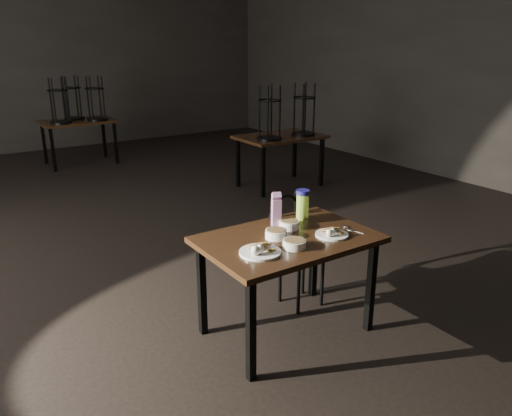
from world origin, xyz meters
TOP-DOWN VIEW (x-y plane):
  - room at (-0.06, 0.01)m, footprint 12.00×12.04m
  - main_table at (0.27, -1.81)m, footprint 1.20×0.80m
  - plate_left at (-0.05, -1.94)m, footprint 0.27×0.27m
  - plate_right at (0.54, -1.96)m, footprint 0.23×0.23m
  - bowl_near at (0.19, -1.78)m, footprint 0.15×0.15m
  - bowl_far at (0.38, -1.68)m, footprint 0.15×0.15m
  - bowl_big at (0.19, -1.98)m, footprint 0.15×0.15m
  - juice_carton at (0.33, -1.59)m, footprint 0.08×0.08m
  - water_bottle at (0.59, -1.57)m, footprint 0.13×0.13m
  - spoon at (0.74, -1.91)m, footprint 0.06×0.20m
  - bentwood_chair at (0.60, -1.48)m, footprint 0.47×0.46m
  - bg_table_right at (2.53, 1.31)m, footprint 1.20×0.80m
  - bg_table_far at (0.50, 4.40)m, footprint 1.20×0.80m

SIDE VIEW (x-z plane):
  - bentwood_chair at x=0.60m, z-range 0.08..0.98m
  - main_table at x=0.27m, z-range 0.30..1.05m
  - bg_table_right at x=2.53m, z-range 0.01..1.49m
  - spoon at x=0.74m, z-range 0.75..0.76m
  - plate_right at x=0.54m, z-range 0.73..0.81m
  - plate_left at x=-0.05m, z-range 0.73..0.82m
  - bg_table_far at x=0.50m, z-range 0.04..1.52m
  - bowl_big at x=0.19m, z-range 0.75..0.81m
  - bowl_far at x=0.38m, z-range 0.75..0.81m
  - bowl_near at x=0.19m, z-range 0.75..0.81m
  - water_bottle at x=0.59m, z-range 0.75..0.98m
  - juice_carton at x=0.33m, z-range 0.74..1.00m
  - room at x=-0.06m, z-range 0.72..3.94m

